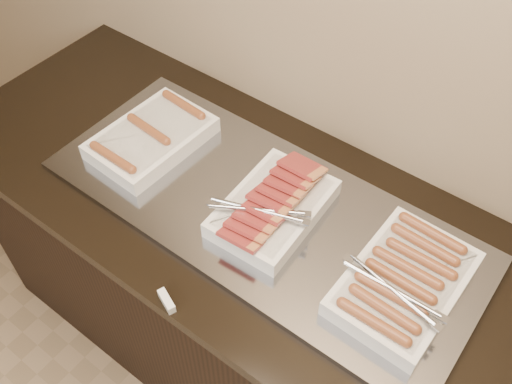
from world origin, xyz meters
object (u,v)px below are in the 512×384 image
counter (265,300)px  dish_left (152,138)px  warming_tray (261,209)px  dish_center (272,207)px  dish_right (403,282)px

counter → dish_left: dish_left is taller
counter → warming_tray: (-0.02, 0.00, 0.46)m
counter → warming_tray: 0.46m
warming_tray → dish_center: (0.04, -0.00, 0.05)m
dish_left → dish_center: dish_center is taller
counter → dish_right: dish_right is taller
dish_center → counter: bearing=165.3°
counter → dish_right: 0.64m
dish_center → dish_right: size_ratio=0.97×
counter → dish_right: size_ratio=5.66×
dish_center → warming_tray: bearing=171.1°
dish_left → dish_right: size_ratio=0.97×
warming_tray → dish_right: size_ratio=3.30×
dish_left → dish_right: dish_right is taller
dish_center → dish_left: bearing=176.9°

